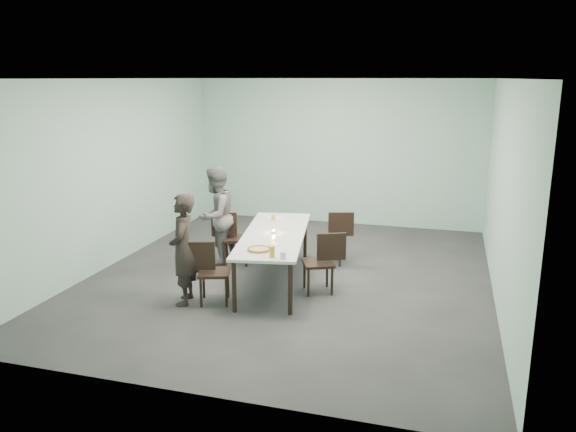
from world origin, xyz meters
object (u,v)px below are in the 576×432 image
(tealight, at_px, (274,232))
(amber_tumbler, at_px, (273,217))
(chair_far_left, at_px, (231,234))
(side_plate, at_px, (274,244))
(diner_near, at_px, (183,249))
(chair_far_right, at_px, (334,234))
(table, at_px, (274,237))
(chair_near_left, at_px, (208,268))
(chair_near_right, at_px, (324,258))
(beer_glass, at_px, (272,252))
(water_tumbler, at_px, (283,255))
(diner_far, at_px, (216,216))
(pizza, at_px, (259,249))

(tealight, bearing_deg, amber_tumbler, 107.76)
(chair_far_left, distance_m, side_plate, 1.61)
(diner_near, height_order, amber_tumbler, diner_near)
(chair_far_left, distance_m, tealight, 1.13)
(chair_far_right, xyz_separation_m, amber_tumbler, (-0.96, -0.30, 0.29))
(table, distance_m, diner_near, 1.48)
(chair_near_left, distance_m, chair_far_right, 2.50)
(chair_near_right, bearing_deg, chair_near_left, 6.40)
(diner_near, relative_size, tealight, 27.31)
(beer_glass, distance_m, amber_tumbler, 1.96)
(side_plate, bearing_deg, chair_far_left, 134.28)
(diner_near, height_order, water_tumbler, diner_near)
(chair_near_left, height_order, chair_near_right, same)
(chair_near_right, xyz_separation_m, amber_tumbler, (-1.07, 1.00, 0.29))
(table, bearing_deg, chair_far_right, 57.01)
(beer_glass, xyz_separation_m, tealight, (-0.33, 1.09, -0.05))
(diner_far, xyz_separation_m, tealight, (1.16, -0.55, -0.04))
(chair_far_left, xyz_separation_m, diner_near, (0.01, -1.74, 0.26))
(beer_glass, bearing_deg, pizza, 140.42)
(chair_near_left, bearing_deg, tealight, 42.21)
(chair_near_right, relative_size, diner_far, 0.54)
(chair_near_right, height_order, pizza, chair_near_right)
(pizza, bearing_deg, diner_far, 130.92)
(chair_far_right, distance_m, beer_glass, 2.23)
(diner_near, bearing_deg, diner_far, 172.51)
(amber_tumbler, bearing_deg, water_tumbler, -68.85)
(chair_near_right, bearing_deg, side_plate, 3.43)
(chair_near_right, xyz_separation_m, pizza, (-0.75, -0.67, 0.27))
(side_plate, bearing_deg, pizza, -108.18)
(chair_far_left, relative_size, side_plate, 4.83)
(chair_far_left, bearing_deg, amber_tumbler, -1.82)
(amber_tumbler, bearing_deg, diner_near, -108.93)
(chair_far_left, distance_m, diner_far, 0.40)
(diner_near, bearing_deg, beer_glass, 76.92)
(water_tumbler, bearing_deg, tealight, 113.45)
(table, height_order, water_tumbler, water_tumbler)
(chair_far_left, height_order, water_tumbler, chair_far_left)
(diner_far, distance_m, tealight, 1.29)
(side_plate, bearing_deg, amber_tumbler, 108.12)
(table, xyz_separation_m, diner_far, (-1.17, 0.54, 0.12))
(table, distance_m, amber_tumbler, 0.83)
(table, height_order, chair_far_left, chair_far_left)
(chair_near_left, relative_size, side_plate, 4.83)
(table, height_order, chair_near_right, chair_near_right)
(diner_near, bearing_deg, table, 125.51)
(table, relative_size, pizza, 7.99)
(chair_near_left, height_order, amber_tumbler, chair_near_left)
(chair_far_left, xyz_separation_m, side_plate, (1.11, -1.14, 0.25))
(chair_far_right, relative_size, amber_tumbler, 10.88)
(chair_far_left, height_order, diner_near, diner_near)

